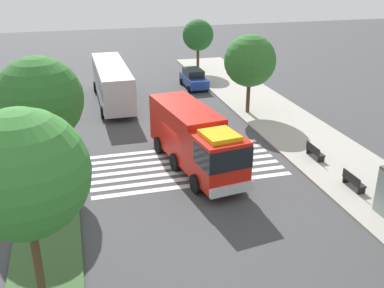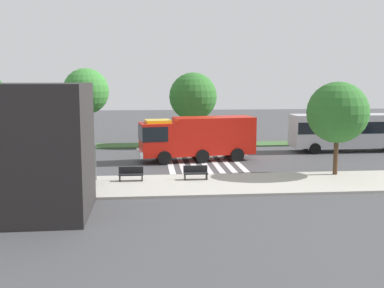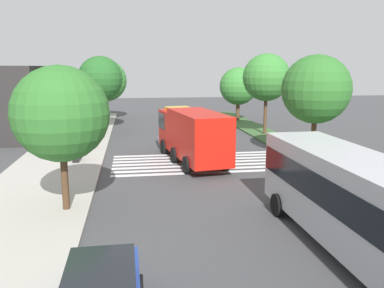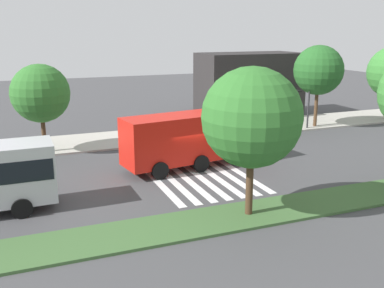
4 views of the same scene
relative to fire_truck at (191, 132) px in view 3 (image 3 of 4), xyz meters
name	(u,v)px [view 3 (image 3 of 4)]	position (x,y,z in m)	size (l,w,h in m)	color
ground_plane	(201,163)	(-0.88, -0.56, -2.02)	(120.00, 120.00, 0.00)	#424244
sidewalk	(55,168)	(-0.88, 8.96, -1.95)	(60.00, 5.86, 0.14)	#ADA89E
median_strip	(313,158)	(-0.88, -8.65, -1.95)	(60.00, 3.00, 0.14)	#3D6033
crosswalk	(200,162)	(-0.62, -0.56, -2.01)	(5.85, 11.86, 0.01)	silver
fire_truck	(191,132)	(0.00, 0.00, 0.00)	(9.85, 3.93, 3.58)	red
transit_bus	(358,199)	(-15.06, -3.53, 0.03)	(11.50, 2.92, 3.44)	#B2B2B7
bus_stop_shelter	(89,120)	(8.95, 7.75, -0.13)	(3.50, 1.40, 2.46)	#4C4C51
bench_near_shelter	(85,143)	(4.95, 7.72, -1.43)	(1.60, 0.50, 0.90)	black
bench_west_of_shelter	(78,154)	(0.71, 7.72, -1.43)	(1.60, 0.50, 0.90)	black
street_lamp	(104,93)	(13.78, 6.63, 1.88)	(0.36, 0.36, 6.39)	#2D2D30
storefront_building	(16,102)	(12.00, 14.50, 1.25)	(10.47, 6.03, 6.54)	#282626
sidewalk_tree_west	(61,114)	(-9.11, 7.03, 2.43)	(4.20, 4.20, 6.41)	#47301E
sidewalk_tree_east	(100,79)	(14.93, 7.03, 3.28)	(4.49, 4.49, 7.41)	#513823
sidewalk_tree_far_east	(106,81)	(23.91, 7.03, 2.78)	(5.10, 5.10, 7.22)	#513823
median_tree_far_west	(316,89)	(-0.72, -8.65, 2.91)	(4.75, 4.75, 7.17)	#47301E
median_tree_west	(266,78)	(9.76, -8.65, 3.45)	(4.46, 4.46, 7.57)	#513823
median_tree_center	(238,86)	(19.83, -8.65, 2.17)	(4.45, 4.45, 6.28)	#513823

